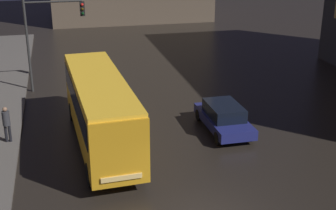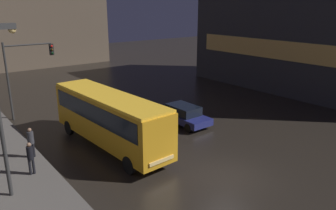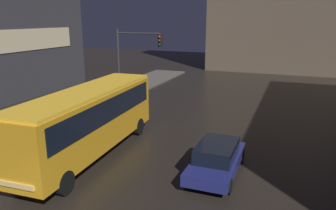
{
  "view_description": "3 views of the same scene",
  "coord_description": "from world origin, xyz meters",
  "px_view_note": "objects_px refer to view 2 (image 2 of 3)",
  "views": [
    {
      "loc": [
        -4.79,
        -13.74,
        9.94
      ],
      "look_at": [
        0.14,
        6.7,
        2.01
      ],
      "focal_mm": 50.0,
      "sensor_mm": 36.0,
      "label": 1
    },
    {
      "loc": [
        -12.01,
        -10.16,
        8.66
      ],
      "look_at": [
        1.05,
        6.5,
        2.17
      ],
      "focal_mm": 35.0,
      "sensor_mm": 36.0,
      "label": 2
    },
    {
      "loc": [
        6.25,
        -5.85,
        6.81
      ],
      "look_at": [
        -0.28,
        10.84,
        2.05
      ],
      "focal_mm": 35.0,
      "sensor_mm": 36.0,
      "label": 3
    }
  ],
  "objects_px": {
    "car_taxi": "(183,114)",
    "pedestrian_near": "(30,156)",
    "bus_near": "(109,115)",
    "pedestrian_mid": "(31,140)",
    "traffic_light_main": "(25,66)",
    "street_lamp_sidewalk": "(1,87)"
  },
  "relations": [
    {
      "from": "bus_near",
      "to": "pedestrian_mid",
      "type": "relative_size",
      "value": 5.68
    },
    {
      "from": "pedestrian_mid",
      "to": "traffic_light_main",
      "type": "bearing_deg",
      "value": -161.19
    },
    {
      "from": "pedestrian_mid",
      "to": "traffic_light_main",
      "type": "relative_size",
      "value": 0.3
    },
    {
      "from": "car_taxi",
      "to": "pedestrian_near",
      "type": "relative_size",
      "value": 2.54
    },
    {
      "from": "pedestrian_near",
      "to": "street_lamp_sidewalk",
      "type": "xyz_separation_m",
      "value": [
        -1.15,
        -1.43,
        4.12
      ]
    },
    {
      "from": "car_taxi",
      "to": "bus_near",
      "type": "bearing_deg",
      "value": 3.0
    },
    {
      "from": "car_taxi",
      "to": "pedestrian_mid",
      "type": "bearing_deg",
      "value": -4.63
    },
    {
      "from": "pedestrian_mid",
      "to": "street_lamp_sidewalk",
      "type": "xyz_separation_m",
      "value": [
        -1.77,
        -3.49,
        4.09
      ]
    },
    {
      "from": "car_taxi",
      "to": "pedestrian_near",
      "type": "distance_m",
      "value": 11.54
    },
    {
      "from": "car_taxi",
      "to": "pedestrian_near",
      "type": "bearing_deg",
      "value": 5.84
    },
    {
      "from": "car_taxi",
      "to": "traffic_light_main",
      "type": "distance_m",
      "value": 12.83
    },
    {
      "from": "pedestrian_mid",
      "to": "street_lamp_sidewalk",
      "type": "height_order",
      "value": "street_lamp_sidewalk"
    },
    {
      "from": "bus_near",
      "to": "traffic_light_main",
      "type": "height_order",
      "value": "traffic_light_main"
    },
    {
      "from": "bus_near",
      "to": "pedestrian_near",
      "type": "distance_m",
      "value": 5.21
    },
    {
      "from": "traffic_light_main",
      "to": "street_lamp_sidewalk",
      "type": "xyz_separation_m",
      "value": [
        -3.99,
        -11.53,
        1.18
      ]
    },
    {
      "from": "bus_near",
      "to": "street_lamp_sidewalk",
      "type": "relative_size",
      "value": 1.32
    },
    {
      "from": "bus_near",
      "to": "pedestrian_mid",
      "type": "xyz_separation_m",
      "value": [
        -4.44,
        1.19,
        -0.89
      ]
    },
    {
      "from": "bus_near",
      "to": "traffic_light_main",
      "type": "bearing_deg",
      "value": -79.4
    },
    {
      "from": "pedestrian_near",
      "to": "pedestrian_mid",
      "type": "distance_m",
      "value": 2.15
    },
    {
      "from": "pedestrian_mid",
      "to": "traffic_light_main",
      "type": "distance_m",
      "value": 8.83
    },
    {
      "from": "bus_near",
      "to": "traffic_light_main",
      "type": "relative_size",
      "value": 1.71
    },
    {
      "from": "pedestrian_near",
      "to": "street_lamp_sidewalk",
      "type": "bearing_deg",
      "value": -60.28
    }
  ]
}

